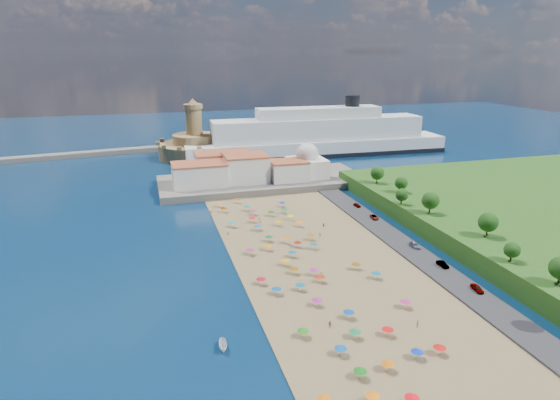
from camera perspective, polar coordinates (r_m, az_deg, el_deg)
name	(u,v)px	position (r m, az deg, el deg)	size (l,w,h in m)	color
ground	(291,251)	(139.15, 1.33, -6.28)	(700.00, 700.00, 0.00)	#071938
terrace	(263,181)	(207.57, -2.14, 2.28)	(90.00, 36.00, 3.00)	#59544C
jetty	(203,167)	(237.21, -9.42, 3.93)	(18.00, 70.00, 2.40)	#59544C
breakwater	(7,160)	(288.52, -30.36, 4.19)	(200.00, 7.00, 2.60)	#59544C
waterfront_buildings	(233,169)	(203.89, -5.77, 3.77)	(57.00, 29.00, 11.00)	silver
domed_building	(307,163)	(209.54, 3.29, 4.52)	(16.00, 16.00, 15.00)	silver
fortress	(195,146)	(265.22, -10.31, 6.54)	(40.00, 40.00, 32.40)	#A08450
cruise_ship	(318,138)	(268.22, 4.69, 7.55)	(151.35, 26.71, 32.95)	black
beach_parasols	(298,258)	(129.84, 2.16, -7.08)	(32.28, 117.81, 2.20)	gray
beachgoers	(289,242)	(142.83, 1.12, -5.14)	(35.38, 86.28, 1.86)	tan
moored_boats	(223,380)	(89.27, -7.00, -20.99)	(6.31, 23.77, 1.72)	white
parked_cars	(409,241)	(148.33, 15.42, -4.82)	(2.65, 71.77, 1.43)	gray
hillside_trees	(451,212)	(150.90, 20.15, -1.40)	(15.12, 104.31, 7.24)	#382314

